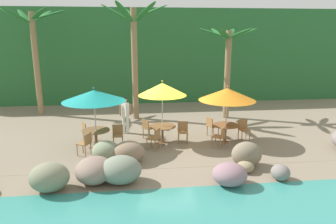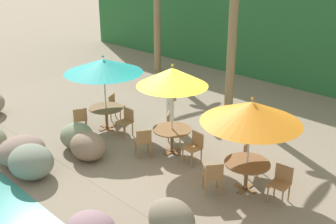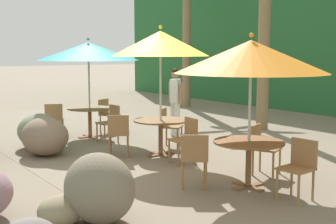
{
  "view_description": "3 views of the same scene",
  "coord_description": "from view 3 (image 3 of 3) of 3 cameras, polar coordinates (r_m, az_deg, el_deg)",
  "views": [
    {
      "loc": [
        -1.31,
        -12.51,
        4.47
      ],
      "look_at": [
        0.11,
        0.04,
        1.31
      ],
      "focal_mm": 33.9,
      "sensor_mm": 36.0,
      "label": 1
    },
    {
      "loc": [
        7.26,
        -7.61,
        5.49
      ],
      "look_at": [
        -0.13,
        -0.15,
        1.3
      ],
      "focal_mm": 43.93,
      "sensor_mm": 36.0,
      "label": 2
    },
    {
      "loc": [
        7.52,
        -5.21,
        2.12
      ],
      "look_at": [
        -0.01,
        0.12,
        0.9
      ],
      "focal_mm": 49.25,
      "sensor_mm": 36.0,
      "label": 3
    }
  ],
  "objects": [
    {
      "name": "chair_yellow_inland",
      "position": [
        10.23,
        -0.01,
        -1.53
      ],
      "size": [
        0.6,
        0.59,
        0.87
      ],
      "color": "#9E7042",
      "rests_on": "ground"
    },
    {
      "name": "dining_table_teal",
      "position": [
        11.54,
        -9.66,
        -0.1
      ],
      "size": [
        1.1,
        1.1,
        0.74
      ],
      "color": "brown",
      "rests_on": "ground"
    },
    {
      "name": "chair_orange_seaward",
      "position": [
        6.88,
        15.95,
        -6.28
      ],
      "size": [
        0.46,
        0.47,
        0.87
      ],
      "color": "#9E7042",
      "rests_on": "ground"
    },
    {
      "name": "terrace_deck",
      "position": [
        9.39,
        -0.54,
        -5.51
      ],
      "size": [
        18.0,
        5.2,
        0.01
      ],
      "color": "gray",
      "rests_on": "ground"
    },
    {
      "name": "chair_yellow_seaward",
      "position": [
        8.71,
        2.26,
        -3.12
      ],
      "size": [
        0.46,
        0.47,
        0.87
      ],
      "color": "#9E7042",
      "rests_on": "ground"
    },
    {
      "name": "umbrella_orange",
      "position": [
        7.12,
        10.23,
        6.74
      ],
      "size": [
        2.34,
        2.34,
        2.4
      ],
      "color": "silver",
      "rests_on": "ground"
    },
    {
      "name": "umbrella_teal",
      "position": [
        11.44,
        -9.83,
        7.4
      ],
      "size": [
        2.45,
        2.45,
        2.45
      ],
      "color": "silver",
      "rests_on": "ground"
    },
    {
      "name": "dining_table_orange",
      "position": [
        7.28,
        9.97,
        -4.54
      ],
      "size": [
        1.1,
        1.1,
        0.74
      ],
      "color": "brown",
      "rests_on": "ground"
    },
    {
      "name": "chair_teal_left",
      "position": [
        11.51,
        -13.89,
        -0.73
      ],
      "size": [
        0.57,
        0.57,
        0.87
      ],
      "color": "#9E7042",
      "rests_on": "ground"
    },
    {
      "name": "palm_tree_nearest",
      "position": [
        17.81,
        2.4,
        13.41
      ],
      "size": [
        3.54,
        3.22,
        5.8
      ],
      "color": "olive",
      "rests_on": "ground"
    },
    {
      "name": "waiter_in_white",
      "position": [
        11.45,
        0.91,
        1.83
      ],
      "size": [
        0.52,
        0.39,
        1.7
      ],
      "color": "white",
      "rests_on": "ground"
    },
    {
      "name": "chair_orange_inland",
      "position": [
        8.11,
        11.53,
        -4.07
      ],
      "size": [
        0.56,
        0.56,
        0.87
      ],
      "color": "#9E7042",
      "rests_on": "ground"
    },
    {
      "name": "chair_orange_left",
      "position": [
        7.13,
        3.26,
        -5.52
      ],
      "size": [
        0.59,
        0.59,
        0.87
      ],
      "color": "#9E7042",
      "rests_on": "ground"
    },
    {
      "name": "ground_plane",
      "position": [
        9.39,
        -0.54,
        -5.54
      ],
      "size": [
        120.0,
        120.0,
        0.0
      ],
      "primitive_type": "plane",
      "color": "gray"
    },
    {
      "name": "umbrella_yellow",
      "position": [
        9.26,
        -0.94,
        8.46
      ],
      "size": [
        1.97,
        1.97,
        2.64
      ],
      "color": "silver",
      "rests_on": "ground"
    },
    {
      "name": "chair_teal_seaward",
      "position": [
        10.86,
        -7.11,
        -1.06
      ],
      "size": [
        0.44,
        0.45,
        0.87
      ],
      "color": "#9E7042",
      "rests_on": "ground"
    },
    {
      "name": "chair_teal_inland",
      "position": [
        12.28,
        -7.56,
        -0.08
      ],
      "size": [
        0.57,
        0.57,
        0.87
      ],
      "color": "#9E7042",
      "rests_on": "ground"
    },
    {
      "name": "chair_yellow_left",
      "position": [
        9.3,
        -6.13,
        -2.48
      ],
      "size": [
        0.58,
        0.58,
        0.87
      ],
      "color": "#9E7042",
      "rests_on": "ground"
    },
    {
      "name": "dining_table_yellow",
      "position": [
        9.38,
        -0.92,
        -1.73
      ],
      "size": [
        1.1,
        1.1,
        0.74
      ],
      "color": "brown",
      "rests_on": "ground"
    }
  ]
}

